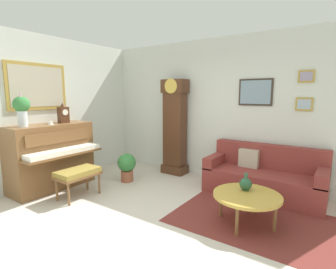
{
  "coord_description": "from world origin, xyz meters",
  "views": [
    {
      "loc": [
        2.1,
        -2.43,
        1.71
      ],
      "look_at": [
        -0.27,
        1.02,
        1.05
      ],
      "focal_mm": 27.41,
      "sensor_mm": 36.0,
      "label": 1
    }
  ],
  "objects_px": {
    "grandfather_clock": "(175,129)",
    "mantel_clock": "(63,114)",
    "potted_plant": "(127,165)",
    "green_jug": "(246,184)",
    "couch": "(264,177)",
    "coffee_table": "(247,196)",
    "piano": "(52,156)",
    "teacup": "(50,123)",
    "piano_bench": "(78,174)",
    "flower_vase": "(22,108)"
  },
  "relations": [
    {
      "from": "grandfather_clock",
      "to": "potted_plant",
      "type": "height_order",
      "value": "grandfather_clock"
    },
    {
      "from": "mantel_clock",
      "to": "flower_vase",
      "type": "bearing_deg",
      "value": -90.04
    },
    {
      "from": "grandfather_clock",
      "to": "coffee_table",
      "type": "xyz_separation_m",
      "value": [
        2.01,
        -1.35,
        -0.58
      ]
    },
    {
      "from": "coffee_table",
      "to": "teacup",
      "type": "relative_size",
      "value": 7.59
    },
    {
      "from": "piano",
      "to": "teacup",
      "type": "height_order",
      "value": "teacup"
    },
    {
      "from": "piano",
      "to": "grandfather_clock",
      "type": "distance_m",
      "value": 2.47
    },
    {
      "from": "flower_vase",
      "to": "teacup",
      "type": "xyz_separation_m",
      "value": [
        0.08,
        0.43,
        -0.29
      ]
    },
    {
      "from": "couch",
      "to": "potted_plant",
      "type": "bearing_deg",
      "value": -160.97
    },
    {
      "from": "couch",
      "to": "grandfather_clock",
      "type": "bearing_deg",
      "value": 174.95
    },
    {
      "from": "piano_bench",
      "to": "teacup",
      "type": "bearing_deg",
      "value": -179.46
    },
    {
      "from": "grandfather_clock",
      "to": "flower_vase",
      "type": "bearing_deg",
      "value": -118.78
    },
    {
      "from": "mantel_clock",
      "to": "teacup",
      "type": "height_order",
      "value": "mantel_clock"
    },
    {
      "from": "grandfather_clock",
      "to": "potted_plant",
      "type": "xyz_separation_m",
      "value": [
        -0.48,
        -1.0,
        -0.64
      ]
    },
    {
      "from": "grandfather_clock",
      "to": "teacup",
      "type": "height_order",
      "value": "grandfather_clock"
    },
    {
      "from": "couch",
      "to": "coffee_table",
      "type": "height_order",
      "value": "couch"
    },
    {
      "from": "couch",
      "to": "coffee_table",
      "type": "xyz_separation_m",
      "value": [
        0.08,
        -1.18,
        0.07
      ]
    },
    {
      "from": "mantel_clock",
      "to": "teacup",
      "type": "relative_size",
      "value": 3.28
    },
    {
      "from": "grandfather_clock",
      "to": "mantel_clock",
      "type": "distance_m",
      "value": 2.24
    },
    {
      "from": "green_jug",
      "to": "couch",
      "type": "bearing_deg",
      "value": 90.81
    },
    {
      "from": "piano",
      "to": "coffee_table",
      "type": "relative_size",
      "value": 1.64
    },
    {
      "from": "piano",
      "to": "flower_vase",
      "type": "bearing_deg",
      "value": -89.83
    },
    {
      "from": "grandfather_clock",
      "to": "mantel_clock",
      "type": "xyz_separation_m",
      "value": [
        -1.36,
        -1.74,
        0.39
      ]
    },
    {
      "from": "green_jug",
      "to": "grandfather_clock",
      "type": "bearing_deg",
      "value": 148.05
    },
    {
      "from": "couch",
      "to": "mantel_clock",
      "type": "height_order",
      "value": "mantel_clock"
    },
    {
      "from": "piano",
      "to": "mantel_clock",
      "type": "bearing_deg",
      "value": 89.64
    },
    {
      "from": "flower_vase",
      "to": "coffee_table",
      "type": "bearing_deg",
      "value": 18.57
    },
    {
      "from": "mantel_clock",
      "to": "flower_vase",
      "type": "distance_m",
      "value": 0.76
    },
    {
      "from": "piano_bench",
      "to": "couch",
      "type": "bearing_deg",
      "value": 36.67
    },
    {
      "from": "grandfather_clock",
      "to": "teacup",
      "type": "distance_m",
      "value": 2.44
    },
    {
      "from": "grandfather_clock",
      "to": "flower_vase",
      "type": "distance_m",
      "value": 2.88
    },
    {
      "from": "couch",
      "to": "coffee_table",
      "type": "relative_size",
      "value": 2.16
    },
    {
      "from": "couch",
      "to": "teacup",
      "type": "bearing_deg",
      "value": -149.69
    },
    {
      "from": "green_jug",
      "to": "potted_plant",
      "type": "bearing_deg",
      "value": 174.98
    },
    {
      "from": "flower_vase",
      "to": "green_jug",
      "type": "distance_m",
      "value": 3.68
    },
    {
      "from": "grandfather_clock",
      "to": "piano",
      "type": "bearing_deg",
      "value": -123.97
    },
    {
      "from": "couch",
      "to": "mantel_clock",
      "type": "distance_m",
      "value": 3.79
    },
    {
      "from": "piano",
      "to": "green_jug",
      "type": "height_order",
      "value": "piano"
    },
    {
      "from": "teacup",
      "to": "green_jug",
      "type": "bearing_deg",
      "value": 14.54
    },
    {
      "from": "piano_bench",
      "to": "mantel_clock",
      "type": "xyz_separation_m",
      "value": [
        -0.77,
        0.31,
        0.95
      ]
    },
    {
      "from": "piano_bench",
      "to": "mantel_clock",
      "type": "distance_m",
      "value": 1.26
    },
    {
      "from": "piano",
      "to": "green_jug",
      "type": "relative_size",
      "value": 6.0
    },
    {
      "from": "coffee_table",
      "to": "piano",
      "type": "bearing_deg",
      "value": -168.66
    },
    {
      "from": "piano_bench",
      "to": "coffee_table",
      "type": "distance_m",
      "value": 2.69
    },
    {
      "from": "flower_vase",
      "to": "green_jug",
      "type": "bearing_deg",
      "value": 20.97
    },
    {
      "from": "potted_plant",
      "to": "green_jug",
      "type": "bearing_deg",
      "value": -5.02
    },
    {
      "from": "grandfather_clock",
      "to": "potted_plant",
      "type": "relative_size",
      "value": 3.62
    },
    {
      "from": "coffee_table",
      "to": "flower_vase",
      "type": "bearing_deg",
      "value": -161.43
    },
    {
      "from": "grandfather_clock",
      "to": "green_jug",
      "type": "xyz_separation_m",
      "value": [
        1.95,
        -1.21,
        -0.46
      ]
    },
    {
      "from": "coffee_table",
      "to": "mantel_clock",
      "type": "height_order",
      "value": "mantel_clock"
    },
    {
      "from": "coffee_table",
      "to": "potted_plant",
      "type": "height_order",
      "value": "potted_plant"
    }
  ]
}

